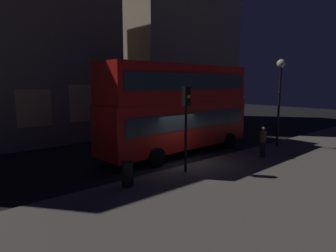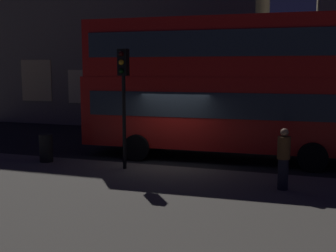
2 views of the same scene
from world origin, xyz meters
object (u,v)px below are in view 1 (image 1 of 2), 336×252
object	(u,v)px
pedestrian	(263,142)
traffic_light_far_side	(237,100)
double_decker_bus	(179,105)
street_lamp	(280,81)
traffic_light_near_kerb	(186,111)
litter_bin	(127,174)

from	to	relation	value
pedestrian	traffic_light_far_side	bearing A→B (deg)	83.19
traffic_light_far_side	pedestrian	size ratio (longest dim) A/B	2.23
double_decker_bus	street_lamp	bearing A→B (deg)	-28.54
traffic_light_far_side	pedestrian	world-z (taller)	traffic_light_far_side
traffic_light_near_kerb	litter_bin	bearing A→B (deg)	178.92
pedestrian	litter_bin	world-z (taller)	pedestrian
pedestrian	street_lamp	bearing A→B (deg)	54.71
double_decker_bus	litter_bin	bearing A→B (deg)	-153.73
double_decker_bus	pedestrian	bearing A→B (deg)	-58.15
street_lamp	pedestrian	xyz separation A→B (m)	(-3.34, -0.97, -3.33)
street_lamp	litter_bin	world-z (taller)	street_lamp
pedestrian	litter_bin	distance (m)	8.25
traffic_light_near_kerb	traffic_light_far_side	world-z (taller)	traffic_light_near_kerb
street_lamp	litter_bin	bearing A→B (deg)	179.91
street_lamp	pedestrian	size ratio (longest dim) A/B	3.28
double_decker_bus	street_lamp	world-z (taller)	street_lamp
traffic_light_far_side	litter_bin	xyz separation A→B (m)	(-14.79, -5.55, -2.10)
traffic_light_far_side	pedestrian	bearing A→B (deg)	41.28
traffic_light_near_kerb	pedestrian	distance (m)	5.51
litter_bin	traffic_light_near_kerb	bearing A→B (deg)	-2.63
traffic_light_near_kerb	litter_bin	distance (m)	3.87
double_decker_bus	traffic_light_far_side	xyz separation A→B (m)	(9.28, 2.58, -0.20)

